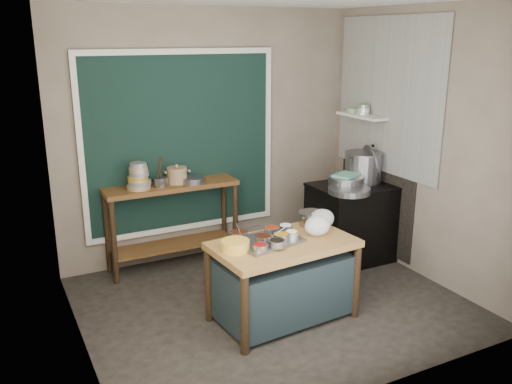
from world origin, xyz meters
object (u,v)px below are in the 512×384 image
steamer (346,182)px  prep_table (283,281)px  stove_block (353,223)px  condiment_tray (267,241)px  back_counter (173,226)px  ceramic_crock (177,176)px  stock_pot (363,167)px  utensil_cup (160,182)px  yellow_basin (235,246)px  saucepan (311,218)px

steamer → prep_table: bearing=-147.2°
stove_block → steamer: steamer is taller
prep_table → steamer: 1.59m
stove_block → condiment_tray: stove_block is taller
back_counter → ceramic_crock: 0.56m
ceramic_crock → stock_pot: bearing=-18.6°
prep_table → ceramic_crock: ceramic_crock is taller
utensil_cup → yellow_basin: bearing=-84.4°
saucepan → steamer: (0.80, 0.55, 0.13)m
stove_block → stock_pot: size_ratio=2.04×
stove_block → ceramic_crock: 2.06m
prep_table → steamer: bearing=28.4°
stock_pot → steamer: stock_pot is taller
saucepan → stock_pot: (1.12, 0.67, 0.23)m
prep_table → steamer: size_ratio=3.02×
stove_block → steamer: bearing=-164.0°
stock_pot → ceramic_crock: bearing=161.4°
saucepan → condiment_tray: bearing=-177.5°
condiment_tray → utensil_cup: 1.60m
yellow_basin → utensil_cup: utensil_cup is taller
stock_pot → stove_block: bearing=-156.5°
back_counter → stove_block: size_ratio=1.61×
yellow_basin → saucepan: size_ratio=0.98×
prep_table → stove_block: stove_block is taller
stove_block → steamer: 0.55m
condiment_tray → stock_pot: size_ratio=1.30×
condiment_tray → stock_pot: (1.71, 0.87, 0.29)m
condiment_tray → steamer: bearing=28.6°
yellow_basin → stock_pot: stock_pot is taller
stove_block → yellow_basin: size_ratio=3.71×
saucepan → ceramic_crock: size_ratio=1.07×
yellow_basin → steamer: steamer is taller
prep_table → stove_block: 1.64m
condiment_tray → prep_table: bearing=-18.7°
stove_block → utensil_cup: utensil_cup is taller
stock_pot → steamer: bearing=-160.1°
stove_block → saucepan: 1.19m
prep_table → stock_pot: stock_pot is taller
saucepan → utensil_cup: utensil_cup is taller
prep_table → steamer: (1.25, 0.81, 0.57)m
utensil_cup → stock_pot: (2.19, -0.63, 0.05)m
back_counter → utensil_cup: utensil_cup is taller
prep_table → ceramic_crock: 1.77m
stove_block → saucepan: bearing=-148.0°
prep_table → utensil_cup: size_ratio=7.63×
condiment_tray → steamer: steamer is taller
yellow_basin → ceramic_crock: ceramic_crock is taller
condiment_tray → back_counter: bearing=103.0°
stove_block → stock_pot: 0.65m
saucepan → prep_table: bearing=-167.2°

